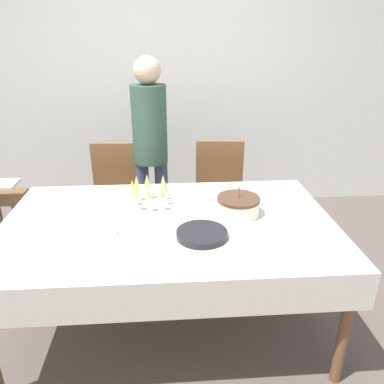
% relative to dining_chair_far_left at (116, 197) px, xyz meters
% --- Properties ---
extents(ground_plane, '(12.00, 12.00, 0.00)m').
position_rel_dining_chair_far_left_xyz_m(ground_plane, '(0.42, -0.91, -0.51)').
color(ground_plane, '#564C47').
extents(wall_back, '(8.00, 0.05, 2.70)m').
position_rel_dining_chair_far_left_xyz_m(wall_back, '(0.42, 1.03, 0.84)').
color(wall_back, silver).
rests_on(wall_back, ground_plane).
extents(dining_table, '(1.94, 1.18, 0.75)m').
position_rel_dining_chair_far_left_xyz_m(dining_table, '(0.42, -0.91, 0.14)').
color(dining_table, silver).
rests_on(dining_table, ground_plane).
extents(dining_chair_far_left, '(0.44, 0.44, 0.94)m').
position_rel_dining_chair_far_left_xyz_m(dining_chair_far_left, '(0.00, 0.00, 0.00)').
color(dining_chair_far_left, brown).
rests_on(dining_chair_far_left, ground_plane).
extents(dining_chair_far_right, '(0.45, 0.45, 0.94)m').
position_rel_dining_chair_far_left_xyz_m(dining_chair_far_right, '(0.86, -0.00, 0.00)').
color(dining_chair_far_right, brown).
rests_on(dining_chair_far_right, ground_plane).
extents(birthday_cake, '(0.26, 0.26, 0.18)m').
position_rel_dining_chair_far_left_xyz_m(birthday_cake, '(0.85, -0.85, 0.29)').
color(birthday_cake, silver).
rests_on(birthday_cake, dining_table).
extents(champagne_tray, '(0.32, 0.32, 0.18)m').
position_rel_dining_chair_far_left_xyz_m(champagne_tray, '(0.31, -0.69, 0.32)').
color(champagne_tray, silver).
rests_on(champagne_tray, dining_table).
extents(plate_stack_main, '(0.28, 0.28, 0.03)m').
position_rel_dining_chair_far_left_xyz_m(plate_stack_main, '(0.60, -1.11, 0.25)').
color(plate_stack_main, black).
rests_on(plate_stack_main, dining_table).
extents(cake_knife, '(0.30, 0.06, 0.00)m').
position_rel_dining_chair_far_left_xyz_m(cake_knife, '(0.90, -1.08, 0.24)').
color(cake_knife, silver).
rests_on(cake_knife, dining_table).
extents(fork_pile, '(0.18, 0.09, 0.02)m').
position_rel_dining_chair_far_left_xyz_m(fork_pile, '(0.06, -1.05, 0.24)').
color(fork_pile, silver).
rests_on(fork_pile, dining_table).
extents(napkin_pile, '(0.15, 0.15, 0.01)m').
position_rel_dining_chair_far_left_xyz_m(napkin_pile, '(0.03, -0.85, 0.24)').
color(napkin_pile, white).
rests_on(napkin_pile, dining_table).
extents(person_standing, '(0.28, 0.28, 1.61)m').
position_rel_dining_chair_far_left_xyz_m(person_standing, '(0.30, 0.11, 0.45)').
color(person_standing, '#3F4C72').
rests_on(person_standing, ground_plane).
extents(high_chair, '(0.33, 0.35, 0.71)m').
position_rel_dining_chair_far_left_xyz_m(high_chair, '(-0.89, -0.04, -0.03)').
color(high_chair, brown).
rests_on(high_chair, ground_plane).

